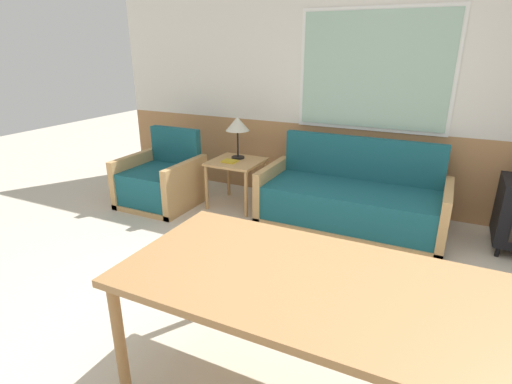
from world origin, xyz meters
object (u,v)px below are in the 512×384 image
Objects in this scene: armchair at (161,183)px; side_table at (236,167)px; table_lamp at (237,125)px; couch at (351,201)px; dining_table at (329,295)px.

armchair is 0.94m from side_table.
table_lamp is (0.81, 0.47, 0.69)m from armchair.
couch is 0.93× the size of dining_table.
couch is at bearing -2.08° from table_lamp.
table_lamp is at bearing 107.48° from side_table.
side_table is (-1.37, -0.05, 0.21)m from couch.
dining_table is (2.65, -2.00, 0.44)m from armchair.
table_lamp is 0.24× the size of dining_table.
side_table is 1.18× the size of table_lamp.
dining_table is (1.84, -2.46, -0.25)m from table_lamp.
couch is at bearing 100.25° from dining_table.
dining_table is at bearing -53.29° from table_lamp.
armchair is 1.78× the size of table_lamp.
table_lamp is (-1.40, 0.05, 0.69)m from couch.
table_lamp is (-0.03, 0.10, 0.48)m from side_table.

